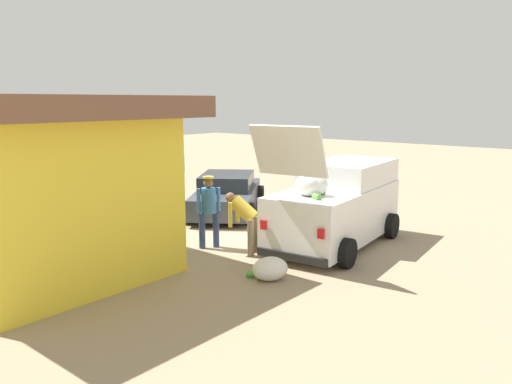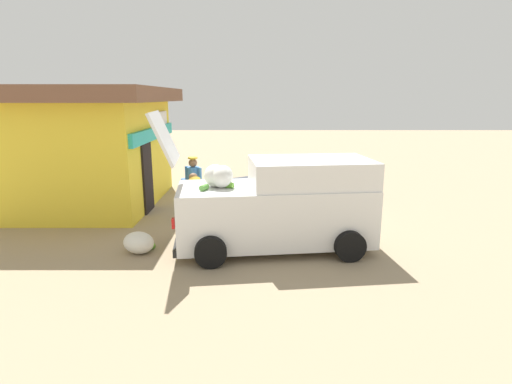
% 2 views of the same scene
% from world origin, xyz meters
% --- Properties ---
extents(ground_plane, '(60.00, 60.00, 0.00)m').
position_xyz_m(ground_plane, '(0.00, 0.00, 0.00)').
color(ground_plane, '#9E896B').
extents(storefront_bar, '(5.87, 4.81, 3.57)m').
position_xyz_m(storefront_bar, '(0.95, 5.05, 1.87)').
color(storefront_bar, yellow).
rests_on(storefront_bar, ground_plane).
extents(delivery_van, '(2.49, 4.77, 3.01)m').
position_xyz_m(delivery_van, '(-2.86, -0.58, 1.00)').
color(delivery_van, white).
rests_on(delivery_van, ground_plane).
extents(parked_sedan, '(3.92, 4.55, 1.23)m').
position_xyz_m(parked_sedan, '(1.63, -1.48, 0.59)').
color(parked_sedan, '#383D47').
rests_on(parked_sedan, ground_plane).
extents(vendor_standing, '(0.47, 0.49, 1.73)m').
position_xyz_m(vendor_standing, '(-0.70, 1.63, 0.99)').
color(vendor_standing, navy).
rests_on(vendor_standing, ground_plane).
extents(customer_bending, '(0.79, 0.67, 1.40)m').
position_xyz_m(customer_bending, '(-1.63, 1.41, 0.87)').
color(customer_bending, '#726047').
rests_on(customer_bending, ground_plane).
extents(unloaded_banana_pile, '(0.93, 0.89, 0.47)m').
position_xyz_m(unloaded_banana_pile, '(-3.20, 2.46, 0.22)').
color(unloaded_banana_pile, silver).
rests_on(unloaded_banana_pile, ground_plane).
extents(paint_bucket, '(0.34, 0.34, 0.38)m').
position_xyz_m(paint_bucket, '(2.99, 2.52, 0.19)').
color(paint_bucket, blue).
rests_on(paint_bucket, ground_plane).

